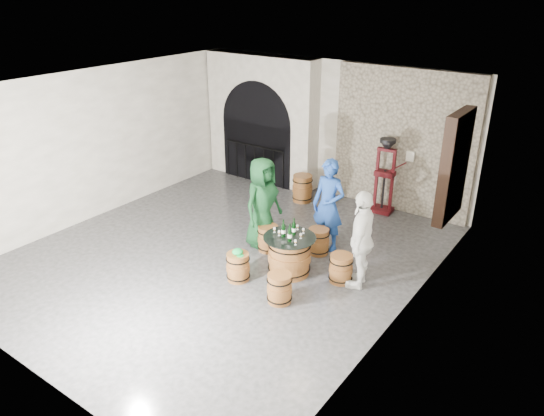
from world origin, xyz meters
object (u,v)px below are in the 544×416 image
Objects in this scene: barrel_stool_near_left at (238,267)px; wine_bottle_right at (294,228)px; side_barrel at (302,188)px; corking_press at (385,170)px; wine_bottle_center at (290,234)px; barrel_stool_left at (268,238)px; barrel_stool_far at (319,241)px; barrel_table at (289,255)px; person_white at (362,239)px; person_blue at (328,205)px; wine_bottle_left at (283,230)px; person_green at (262,203)px; barrel_stool_right at (341,268)px; barrel_stool_near_right at (279,288)px.

wine_bottle_right is (0.61, 0.83, 0.60)m from barrel_stool_near_left.
corking_press is (1.81, 0.53, 0.68)m from side_barrel.
wine_bottle_center is at bearing -97.35° from corking_press.
barrel_stool_far is (0.86, 0.47, 0.00)m from barrel_stool_left.
person_white is at bearing 17.73° from barrel_table.
person_blue is 2.23m from corking_press.
barrel_stool_left and barrel_stool_far have the same top height.
wine_bottle_left is 3.37m from side_barrel.
wine_bottle_center is 0.25m from wine_bottle_right.
barrel_table is at bearing -114.48° from person_green.
side_barrel is (-1.64, 1.99, 0.07)m from barrel_stool_far.
barrel_stool_far is at bearing -50.47° from side_barrel.
barrel_stool_near_left is 1.58× the size of wine_bottle_center.
barrel_stool_near_left is at bearing -146.04° from barrel_stool_right.
barrel_stool_right is (1.70, -0.18, 0.00)m from barrel_stool_left.
wine_bottle_left is (0.94, -0.65, -0.05)m from person_green.
barrel_stool_near_left is at bearing -126.85° from wine_bottle_left.
barrel_stool_right is at bearing 17.73° from barrel_table.
corking_press is at bearing 86.39° from barrel_table.
barrel_stool_far and barrel_stool_near_right have the same top height.
barrel_stool_near_left is 0.80× the size of side_barrel.
wine_bottle_center is (0.04, -1.06, 0.60)m from barrel_stool_far.
barrel_stool_left is 2.58m from side_barrel.
wine_bottle_center is 0.50× the size of side_barrel.
barrel_stool_left is 1.71m from barrel_stool_right.
barrel_stool_far is 1.22m from wine_bottle_center.
barrel_table is 0.51m from wine_bottle_left.
corking_press is (-0.98, 3.07, 0.12)m from person_white.
person_blue is at bearing 41.08° from barrel_stool_left.
side_barrel reaches higher than barrel_stool_far.
barrel_stool_near_left is 0.28× the size of person_green.
side_barrel is at bearing 18.74° from person_green.
barrel_stool_near_right is 1.19m from wine_bottle_right.
barrel_stool_far is 1.77m from barrel_stool_near_left.
wine_bottle_center is (0.09, -0.13, 0.50)m from barrel_table.
barrel_stool_near_right is 4.37m from corking_press.
barrel_stool_left is 1.58× the size of wine_bottle_left.
barrel_stool_far is 1.00× the size of barrel_stool_near_right.
person_green is 5.57× the size of wine_bottle_right.
person_green is at bearing 134.40° from barrel_stool_near_right.
barrel_table is 2.88× the size of wine_bottle_left.
corking_press is (-0.16, 4.31, 0.74)m from barrel_stool_near_right.
barrel_stool_near_left is 1.53m from person_green.
side_barrel is 2.00m from corking_press.
corking_press reaches higher than barrel_stool_near_right.
barrel_stool_near_right is (0.38, -0.85, -0.10)m from barrel_table.
barrel_stool_near_left is (-0.65, -1.65, 0.00)m from barrel_stool_far.
barrel_stool_far is at bearing 68.58° from barrel_stool_near_left.
side_barrel is (-1.65, 1.69, -0.59)m from person_blue.
barrel_stool_right and barrel_stool_near_left have the same top height.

